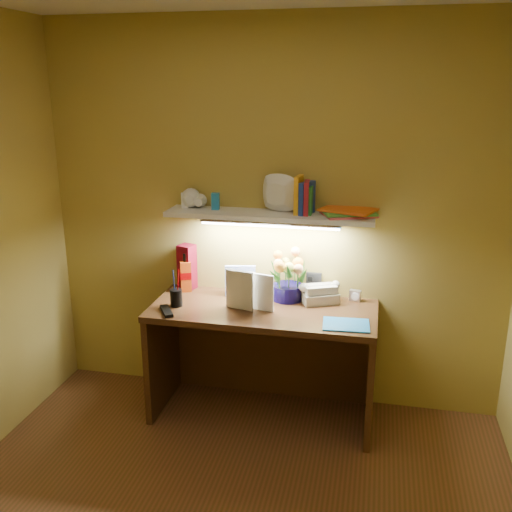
{
  "coord_description": "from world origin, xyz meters",
  "views": [
    {
      "loc": [
        0.66,
        -2.02,
        2.08
      ],
      "look_at": [
        -0.08,
        1.35,
        1.04
      ],
      "focal_mm": 40.0,
      "sensor_mm": 36.0,
      "label": 1
    }
  ],
  "objects": [
    {
      "name": "desk_clock",
      "position": [
        0.55,
        1.45,
        0.79
      ],
      "size": [
        0.08,
        0.05,
        0.07
      ],
      "primitive_type": "cube",
      "rotation": [
        0.0,
        0.0,
        -0.24
      ],
      "color": "silver",
      "rests_on": "desk"
    },
    {
      "name": "telephone",
      "position": [
        0.33,
        1.38,
        0.82
      ],
      "size": [
        0.27,
        0.24,
        0.13
      ],
      "primitive_type": null,
      "rotation": [
        0.0,
        0.0,
        0.42
      ],
      "color": "beige",
      "rests_on": "desk"
    },
    {
      "name": "whisky_box",
      "position": [
        -0.57,
        1.44,
        0.9
      ],
      "size": [
        0.12,
        0.12,
        0.31
      ],
      "primitive_type": "cube",
      "rotation": [
        0.0,
        0.0,
        -0.3
      ],
      "color": "#5F0716",
      "rests_on": "desk"
    },
    {
      "name": "flower_bouquet",
      "position": [
        0.12,
        1.38,
        0.92
      ],
      "size": [
        0.22,
        0.22,
        0.35
      ],
      "primitive_type": null,
      "rotation": [
        0.0,
        0.0,
        0.01
      ],
      "color": "#090535",
      "rests_on": "desk"
    },
    {
      "name": "whisky_bottle",
      "position": [
        -0.57,
        1.39,
        0.88
      ],
      "size": [
        0.09,
        0.09,
        0.26
      ],
      "primitive_type": null,
      "rotation": [
        0.0,
        0.0,
        0.41
      ],
      "color": "#B73F0E",
      "rests_on": "desk"
    },
    {
      "name": "desk_book_b",
      "position": [
        -0.09,
        1.19,
        0.87
      ],
      "size": [
        0.17,
        0.06,
        0.23
      ],
      "primitive_type": "imported",
      "rotation": [
        0.0,
        0.0,
        -0.26
      ],
      "color": "white",
      "rests_on": "desk"
    },
    {
      "name": "wall_shelf",
      "position": [
        0.04,
        1.38,
        1.34
      ],
      "size": [
        1.32,
        0.35,
        0.26
      ],
      "color": "white",
      "rests_on": "ground"
    },
    {
      "name": "pen_cup",
      "position": [
        -0.54,
        1.12,
        0.84
      ],
      "size": [
        0.1,
        0.1,
        0.18
      ],
      "primitive_type": "cylinder",
      "rotation": [
        0.0,
        0.0,
        -0.34
      ],
      "color": "black",
      "rests_on": "desk"
    },
    {
      "name": "art_card",
      "position": [
        -0.19,
        1.39,
        0.85
      ],
      "size": [
        0.2,
        0.08,
        0.2
      ],
      "primitive_type": null,
      "rotation": [
        0.0,
        0.0,
        0.21
      ],
      "color": "white",
      "rests_on": "desk"
    },
    {
      "name": "tv_remote",
      "position": [
        -0.56,
        1.0,
        0.76
      ],
      "size": [
        0.14,
        0.18,
        0.02
      ],
      "primitive_type": "cube",
      "rotation": [
        0.0,
        0.0,
        0.55
      ],
      "color": "black",
      "rests_on": "desk"
    },
    {
      "name": "blue_folder",
      "position": [
        0.52,
        1.04,
        0.75
      ],
      "size": [
        0.28,
        0.21,
        0.01
      ],
      "primitive_type": "cube",
      "rotation": [
        0.0,
        0.0,
        0.07
      ],
      "color": "#2085D3",
      "rests_on": "desk"
    },
    {
      "name": "desk_book_a",
      "position": [
        -0.23,
        1.18,
        0.87
      ],
      "size": [
        0.18,
        0.08,
        0.25
      ],
      "primitive_type": "imported",
      "rotation": [
        0.0,
        0.0,
        -0.29
      ],
      "color": "silver",
      "rests_on": "desk"
    },
    {
      "name": "desk",
      "position": [
        0.0,
        1.2,
        0.38
      ],
      "size": [
        1.4,
        0.6,
        0.75
      ],
      "primitive_type": "cube",
      "color": "#37200F",
      "rests_on": "ground"
    }
  ]
}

